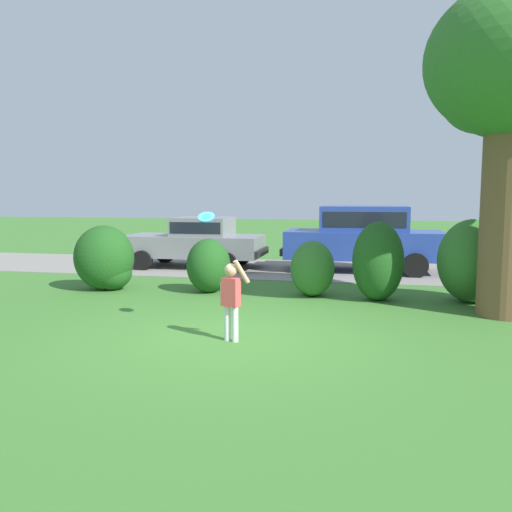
{
  "coord_description": "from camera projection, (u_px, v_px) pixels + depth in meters",
  "views": [
    {
      "loc": [
        2.19,
        -8.12,
        2.26
      ],
      "look_at": [
        0.04,
        1.74,
        1.1
      ],
      "focal_mm": 37.79,
      "sensor_mm": 36.0,
      "label": 1
    }
  ],
  "objects": [
    {
      "name": "ground_plane",
      "position": [
        230.0,
        336.0,
        8.61
      ],
      "size": [
        80.0,
        80.0,
        0.0
      ],
      "primitive_type": "plane",
      "color": "#3D752D"
    },
    {
      "name": "parked_sedan",
      "position": [
        197.0,
        240.0,
        16.59
      ],
      "size": [
        4.42,
        2.13,
        1.56
      ],
      "color": "gray",
      "rests_on": "ground"
    },
    {
      "name": "shrub_far_end",
      "position": [
        472.0,
        261.0,
        11.23
      ],
      "size": [
        1.42,
        1.44,
        1.75
      ],
      "color": "#33702B",
      "rests_on": "ground"
    },
    {
      "name": "parked_suv",
      "position": [
        364.0,
        235.0,
        15.68
      ],
      "size": [
        4.73,
        2.17,
        1.92
      ],
      "color": "#28429E",
      "rests_on": "ground"
    },
    {
      "name": "shrub_centre_right",
      "position": [
        378.0,
        264.0,
        11.44
      ],
      "size": [
        1.08,
        1.1,
        1.69
      ],
      "color": "#1E511C",
      "rests_on": "ground"
    },
    {
      "name": "shrub_centre",
      "position": [
        312.0,
        269.0,
        11.97
      ],
      "size": [
        0.98,
        1.12,
        1.23
      ],
      "color": "#33702B",
      "rests_on": "ground"
    },
    {
      "name": "shrub_near_tree",
      "position": [
        106.0,
        261.0,
        12.76
      ],
      "size": [
        1.42,
        1.31,
        1.53
      ],
      "color": "#1E511C",
      "rests_on": "ground"
    },
    {
      "name": "shrub_centre_left",
      "position": [
        209.0,
        266.0,
        12.41
      ],
      "size": [
        1.01,
        1.03,
        1.24
      ],
      "color": "#1E511C",
      "rests_on": "ground"
    },
    {
      "name": "child_thrower",
      "position": [
        231.0,
        295.0,
        8.25
      ],
      "size": [
        0.48,
        0.23,
        1.29
      ],
      "color": "white",
      "rests_on": "ground"
    },
    {
      "name": "frisbee",
      "position": [
        206.0,
        217.0,
        8.88
      ],
      "size": [
        0.29,
        0.25,
        0.19
      ],
      "color": "#337FDB"
    },
    {
      "name": "driveway_strip",
      "position": [
        297.0,
        270.0,
        16.18
      ],
      "size": [
        28.0,
        4.4,
        0.02
      ],
      "primitive_type": "cube",
      "color": "gray",
      "rests_on": "ground"
    }
  ]
}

